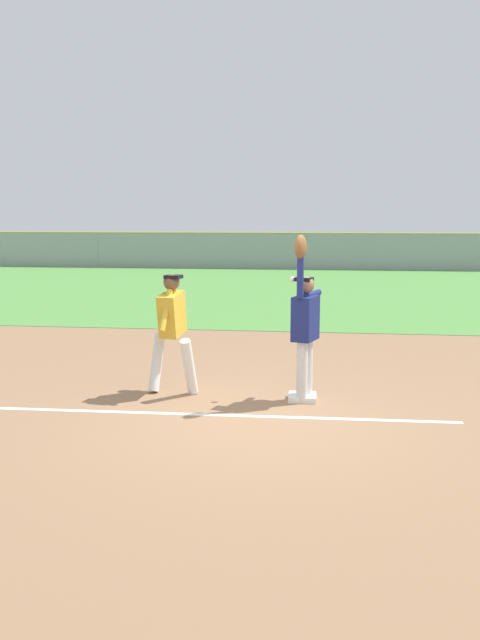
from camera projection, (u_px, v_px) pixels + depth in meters
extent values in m
plane|color=#936D4C|center=(257.00, 420.00, 8.27)|extent=(75.06, 75.06, 0.00)
cube|color=#549342|center=(300.00, 289.00, 23.11)|extent=(41.05, 17.45, 0.01)
cube|color=white|center=(302.00, 397.00, 9.16)|extent=(0.39, 0.39, 0.08)
cylinder|color=silver|center=(307.00, 369.00, 9.16)|extent=(0.19, 0.19, 0.85)
cylinder|color=silver|center=(302.00, 372.00, 8.99)|extent=(0.19, 0.19, 0.85)
cube|color=navy|center=(305.00, 318.00, 8.96)|extent=(0.39, 0.50, 0.60)
sphere|color=#8C6647|center=(306.00, 285.00, 8.89)|extent=(0.29, 0.29, 0.23)
cube|color=black|center=(304.00, 279.00, 8.89)|extent=(0.27, 0.26, 0.05)
cylinder|color=navy|center=(300.00, 275.00, 8.67)|extent=(0.11, 0.11, 0.62)
cylinder|color=navy|center=(311.00, 295.00, 9.11)|extent=(0.28, 0.62, 0.09)
ellipsoid|color=brown|center=(301.00, 247.00, 8.62)|extent=(0.22, 0.31, 0.32)
cylinder|color=white|center=(189.00, 367.00, 9.30)|extent=(0.22, 0.45, 0.85)
cylinder|color=white|center=(157.00, 362.00, 9.61)|extent=(0.22, 0.45, 0.85)
cube|color=gold|center=(172.00, 314.00, 9.34)|extent=(0.34, 0.56, 0.66)
sphere|color=brown|center=(171.00, 282.00, 9.27)|extent=(0.26, 0.26, 0.23)
cube|color=black|center=(173.00, 277.00, 9.25)|extent=(0.25, 0.23, 0.05)
cylinder|color=gold|center=(178.00, 306.00, 9.54)|extent=(0.16, 0.41, 0.58)
cylinder|color=gold|center=(166.00, 310.00, 9.12)|extent=(0.16, 0.41, 0.58)
sphere|color=white|center=(292.00, 279.00, 9.19)|extent=(0.07, 0.07, 0.07)
cube|color=#93999E|center=(307.00, 252.00, 31.53)|extent=(41.05, 0.06, 1.69)
cylinder|color=yellow|center=(307.00, 233.00, 31.40)|extent=(41.05, 0.06, 0.06)
cylinder|color=gray|center=(98.00, 250.00, 32.79)|extent=(0.08, 0.08, 1.69)
cylinder|color=gray|center=(307.00, 252.00, 31.53)|extent=(0.08, 0.08, 1.69)
cube|color=#1E6B33|center=(220.00, 252.00, 36.12)|extent=(4.57, 2.34, 0.55)
cube|color=#2D333D|center=(220.00, 243.00, 36.04)|extent=(2.37, 1.96, 0.40)
cylinder|color=black|center=(250.00, 256.00, 36.75)|extent=(0.62, 0.28, 0.60)
cylinder|color=black|center=(242.00, 259.00, 34.92)|extent=(0.62, 0.28, 0.60)
cylinder|color=black|center=(200.00, 256.00, 37.40)|extent=(0.62, 0.28, 0.60)
cylinder|color=black|center=(189.00, 258.00, 35.57)|extent=(0.62, 0.28, 0.60)
cube|color=white|center=(325.00, 253.00, 35.14)|extent=(4.46, 2.05, 0.55)
cube|color=#2D333D|center=(325.00, 244.00, 35.07)|extent=(2.26, 1.82, 0.40)
cylinder|color=black|center=(352.00, 257.00, 35.88)|extent=(0.61, 0.24, 0.60)
cylinder|color=black|center=(353.00, 260.00, 34.03)|extent=(0.61, 0.24, 0.60)
cylinder|color=black|center=(299.00, 257.00, 36.34)|extent=(0.61, 0.24, 0.60)
cylinder|color=black|center=(296.00, 259.00, 34.48)|extent=(0.61, 0.24, 0.60)
cube|color=black|center=(424.00, 254.00, 34.38)|extent=(4.59, 2.40, 0.55)
cube|color=#2D333D|center=(425.00, 245.00, 34.31)|extent=(2.39, 1.99, 0.40)
cylinder|color=black|center=(447.00, 258.00, 35.35)|extent=(0.62, 0.29, 0.60)
cylinder|color=black|center=(458.00, 260.00, 33.48)|extent=(0.62, 0.29, 0.60)
cylinder|color=black|center=(392.00, 258.00, 35.37)|extent=(0.62, 0.29, 0.60)
cylinder|color=black|center=(400.00, 260.00, 33.50)|extent=(0.62, 0.29, 0.60)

